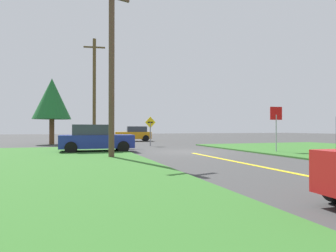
% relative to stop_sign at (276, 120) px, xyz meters
% --- Properties ---
extents(ground_plane, '(120.00, 120.00, 0.00)m').
position_rel_stop_sign_xyz_m(ground_plane, '(-4.63, 2.35, -1.86)').
color(ground_plane, '#3B3B3B').
extents(lane_stripe_center, '(0.20, 14.00, 0.01)m').
position_rel_stop_sign_xyz_m(lane_stripe_center, '(-4.63, -5.65, -1.86)').
color(lane_stripe_center, yellow).
rests_on(lane_stripe_center, ground).
extents(stop_sign, '(0.75, 0.12, 2.64)m').
position_rel_stop_sign_xyz_m(stop_sign, '(0.00, 0.00, 0.00)').
color(stop_sign, '#9EA0A8').
rests_on(stop_sign, ground).
extents(parked_car_near_building, '(4.26, 2.12, 1.62)m').
position_rel_stop_sign_xyz_m(parked_car_near_building, '(-9.75, 3.75, -1.06)').
color(parked_car_near_building, navy).
rests_on(parked_car_near_building, ground).
extents(car_approaching_junction, '(4.05, 2.36, 1.62)m').
position_rel_stop_sign_xyz_m(car_approaching_junction, '(-4.50, 17.59, -1.06)').
color(car_approaching_junction, orange).
rests_on(car_approaching_junction, ground).
extents(utility_pole_near, '(1.76, 0.61, 8.26)m').
position_rel_stop_sign_xyz_m(utility_pole_near, '(-9.38, -0.06, 2.41)').
color(utility_pole_near, brown).
rests_on(utility_pole_near, ground).
extents(utility_pole_mid, '(1.79, 0.42, 9.08)m').
position_rel_stop_sign_xyz_m(utility_pole_mid, '(-9.22, 11.72, 2.82)').
color(utility_pole_mid, brown).
rests_on(utility_pole_mid, ground).
extents(direction_sign, '(0.90, 0.18, 2.34)m').
position_rel_stop_sign_xyz_m(direction_sign, '(-5.14, 8.52, -0.41)').
color(direction_sign, slate).
rests_on(direction_sign, ground).
extents(oak_tree_left, '(3.27, 3.27, 5.83)m').
position_rel_stop_sign_xyz_m(oak_tree_left, '(-12.70, 13.77, 2.14)').
color(oak_tree_left, brown).
rests_on(oak_tree_left, ground).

